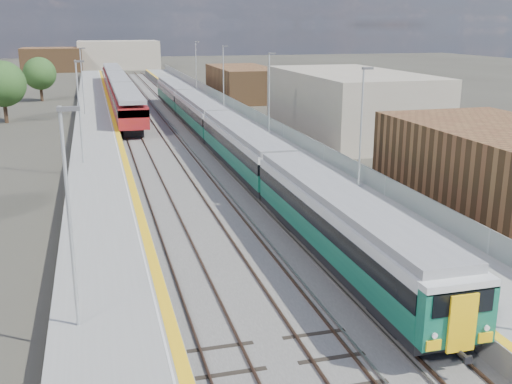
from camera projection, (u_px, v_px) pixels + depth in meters
name	position (u px, v px, depth m)	size (l,w,h in m)	color
ground	(187.00, 134.00, 62.38)	(320.00, 320.00, 0.00)	#47443A
ballast_bed	(162.00, 130.00, 64.13)	(10.50, 155.00, 0.06)	#565451
tracks	(166.00, 127.00, 65.82)	(8.96, 160.00, 0.17)	#4C3323
platform_right	(230.00, 123.00, 65.89)	(4.70, 155.00, 8.52)	slate
platform_left	(96.00, 129.00, 62.27)	(4.30, 155.00, 8.52)	slate
buildings	(47.00, 26.00, 137.25)	(72.00, 185.50, 40.00)	brown
green_train	(218.00, 127.00, 53.64)	(2.69, 75.10, 2.97)	black
red_train	(119.00, 88.00, 85.82)	(3.02, 61.17, 3.81)	black
tree_b	(2.00, 84.00, 68.00)	(5.23, 5.23, 7.08)	#382619
tree_c	(40.00, 74.00, 87.73)	(4.74, 4.74, 6.42)	#382619
tree_d	(331.00, 83.00, 76.80)	(4.39, 4.39, 5.94)	#382619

